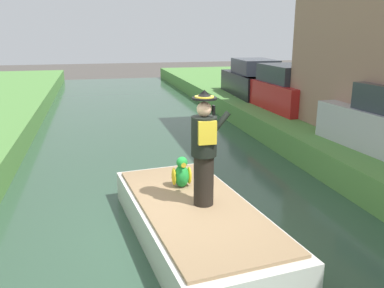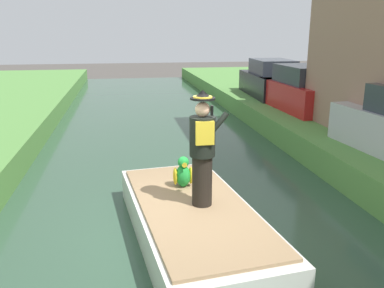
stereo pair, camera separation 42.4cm
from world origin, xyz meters
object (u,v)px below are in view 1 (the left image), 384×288
person_pirate (204,149)px  parked_car_dark (253,80)px  parrot_plush (182,174)px  parked_car_red (285,90)px  boat (195,222)px

person_pirate → parked_car_dark: 11.40m
person_pirate → parrot_plush: bearing=109.4°
parked_car_dark → parked_car_red: bearing=-90.0°
boat → person_pirate: person_pirate is taller
boat → parked_car_red: bearing=54.6°
person_pirate → parked_car_dark: size_ratio=0.45×
parrot_plush → parked_car_dark: (5.15, 9.43, 0.46)m
boat → person_pirate: 1.24m
person_pirate → parrot_plush: (-0.18, 0.83, -0.68)m
parked_car_red → parked_car_dark: same height
person_pirate → parked_car_red: bearing=62.3°
boat → person_pirate: (0.14, -0.02, 1.23)m
parked_car_dark → boat: bearing=-116.5°
parked_car_red → parked_car_dark: (0.00, 3.04, 0.00)m
boat → person_pirate: bearing=-8.3°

